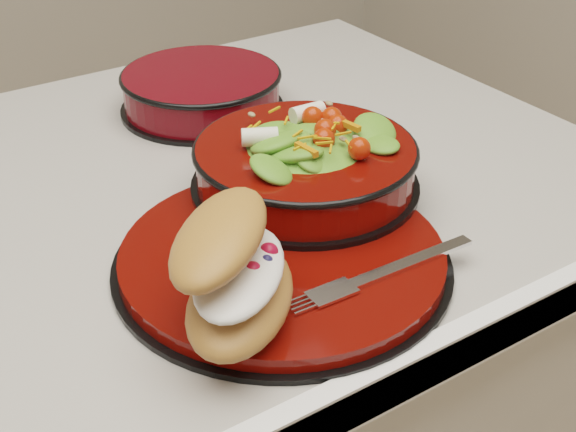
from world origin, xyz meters
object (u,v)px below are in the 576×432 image
salad_bowl (305,157)px  croissant (236,271)px  dinner_plate (283,258)px  fork (388,271)px  extra_bowl (202,90)px

salad_bowl → croissant: bearing=-139.3°
dinner_plate → fork: (0.06, -0.08, 0.01)m
croissant → salad_bowl: bearing=-5.7°
dinner_plate → croissant: 0.12m
dinner_plate → extra_bowl: bearing=73.4°
fork → dinner_plate: bearing=36.5°
croissant → extra_bowl: 0.46m
dinner_plate → extra_bowl: (0.11, 0.36, 0.02)m
extra_bowl → fork: bearing=-96.4°
croissant → fork: size_ratio=1.01×
dinner_plate → croissant: (-0.09, -0.06, 0.05)m
salad_bowl → dinner_plate: bearing=-134.4°
croissant → fork: croissant is taller
extra_bowl → dinner_plate: bearing=-106.6°
salad_bowl → croissant: (-0.17, -0.15, 0.01)m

